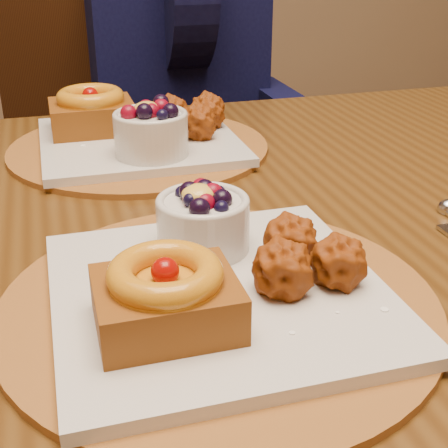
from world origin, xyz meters
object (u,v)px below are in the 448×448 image
at_px(place_setting_far, 136,132).
at_px(chair_far, 85,168).
at_px(diner, 178,49).
at_px(place_setting_near, 215,280).
at_px(dining_table, 171,265).

bearing_deg(place_setting_far, chair_far, 96.14).
xyz_separation_m(place_setting_far, diner, (0.17, 0.51, 0.02)).
distance_m(place_setting_near, diner, 0.96).
bearing_deg(chair_far, dining_table, -61.59).
distance_m(dining_table, place_setting_near, 0.24).
bearing_deg(chair_far, diner, 26.31).
relative_size(dining_table, place_setting_near, 4.21).
xyz_separation_m(place_setting_near, diner, (0.17, 0.94, 0.03)).
relative_size(dining_table, place_setting_far, 4.21).
bearing_deg(diner, place_setting_near, -103.89).
relative_size(place_setting_near, diner, 0.50).
distance_m(chair_far, diner, 0.34).
height_order(dining_table, diner, diner).
bearing_deg(place_setting_far, place_setting_near, -89.85).
bearing_deg(dining_table, place_setting_near, -90.70).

